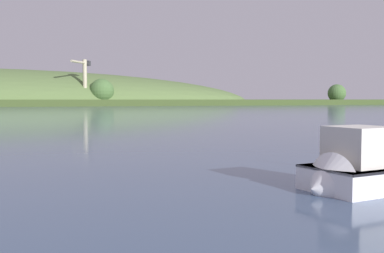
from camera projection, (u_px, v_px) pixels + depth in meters
dockside_crane at (85, 83)px, 224.60m from camera, size 11.36×14.44×22.51m
fishing_boat_moored at (372, 175)px, 16.14m from camera, size 6.81×3.29×4.14m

